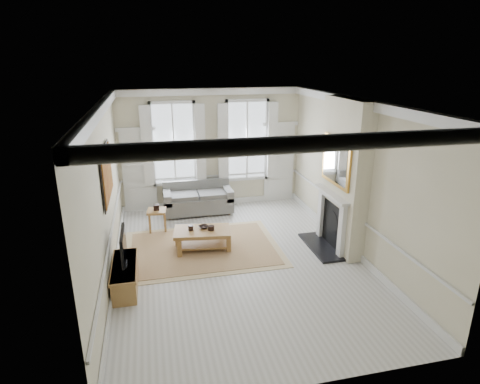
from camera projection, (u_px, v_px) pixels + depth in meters
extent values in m
plane|color=#B7B5AD|center=(239.00, 261.00, 8.69)|extent=(7.20, 7.20, 0.00)
plane|color=white|center=(239.00, 101.00, 7.60)|extent=(7.20, 7.20, 0.00)
plane|color=beige|center=(211.00, 149.00, 11.47)|extent=(5.20, 0.00, 5.20)
plane|color=beige|center=(105.00, 196.00, 7.60)|extent=(0.00, 7.20, 7.20)
plane|color=beige|center=(355.00, 178.00, 8.70)|extent=(0.00, 7.20, 7.20)
cube|color=silver|center=(139.00, 172.00, 11.18)|extent=(0.90, 0.08, 2.30)
cube|color=silver|center=(279.00, 164.00, 12.05)|extent=(0.90, 0.08, 2.30)
cube|color=#A3721C|center=(107.00, 174.00, 7.77)|extent=(0.05, 1.66, 1.06)
cube|color=beige|center=(344.00, 176.00, 8.85)|extent=(0.35, 1.70, 3.38)
cube|color=black|center=(321.00, 247.00, 9.29)|extent=(0.55, 1.50, 0.05)
cube|color=silver|center=(341.00, 234.00, 8.65)|extent=(0.10, 0.18, 1.15)
cube|color=silver|center=(321.00, 215.00, 9.67)|extent=(0.10, 0.18, 1.15)
cube|color=silver|center=(331.00, 194.00, 8.92)|extent=(0.20, 1.45, 0.06)
cube|color=black|center=(332.00, 225.00, 9.18)|extent=(0.02, 0.92, 1.00)
cube|color=gold|center=(336.00, 161.00, 8.69)|extent=(0.06, 1.26, 1.06)
cube|color=slate|center=(198.00, 203.00, 11.32)|extent=(1.90, 0.92, 0.43)
cube|color=slate|center=(196.00, 187.00, 11.53)|extent=(1.90, 0.20, 0.44)
cube|color=slate|center=(167.00, 197.00, 11.06)|extent=(0.20, 0.92, 0.30)
cube|color=slate|center=(227.00, 193.00, 11.42)|extent=(0.20, 0.92, 0.30)
cylinder|color=brown|center=(170.00, 218.00, 10.90)|extent=(0.06, 0.06, 0.08)
cylinder|color=brown|center=(225.00, 205.00, 11.88)|extent=(0.06, 0.06, 0.08)
cube|color=brown|center=(157.00, 211.00, 10.06)|extent=(0.51, 0.51, 0.06)
cube|color=brown|center=(150.00, 225.00, 9.94)|extent=(0.05, 0.05, 0.50)
cube|color=brown|center=(165.00, 223.00, 10.02)|extent=(0.05, 0.05, 0.50)
cube|color=brown|center=(150.00, 219.00, 10.27)|extent=(0.05, 0.05, 0.50)
cube|color=brown|center=(164.00, 218.00, 10.35)|extent=(0.05, 0.05, 0.50)
cube|color=#9F7D52|center=(203.00, 248.00, 9.24)|extent=(3.50, 2.60, 0.02)
cube|color=brown|center=(202.00, 232.00, 9.10)|extent=(1.35, 0.89, 0.08)
cube|color=brown|center=(180.00, 249.00, 8.82)|extent=(0.10, 0.10, 0.39)
cube|color=brown|center=(227.00, 244.00, 9.04)|extent=(0.10, 0.10, 0.39)
cube|color=brown|center=(178.00, 238.00, 9.31)|extent=(0.10, 0.10, 0.39)
cube|color=brown|center=(223.00, 234.00, 9.54)|extent=(0.10, 0.10, 0.39)
cylinder|color=black|center=(191.00, 228.00, 9.07)|extent=(0.12, 0.12, 0.12)
cylinder|color=black|center=(211.00, 228.00, 9.07)|extent=(0.15, 0.15, 0.10)
imported|color=black|center=(204.00, 227.00, 9.18)|extent=(0.29, 0.29, 0.05)
cube|color=brown|center=(125.00, 276.00, 7.64)|extent=(0.43, 1.34, 0.48)
cube|color=black|center=(125.00, 264.00, 7.56)|extent=(0.08, 0.30, 0.03)
cube|color=black|center=(123.00, 245.00, 7.43)|extent=(0.05, 0.90, 0.55)
cube|color=black|center=(125.00, 245.00, 7.44)|extent=(0.01, 0.83, 0.49)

